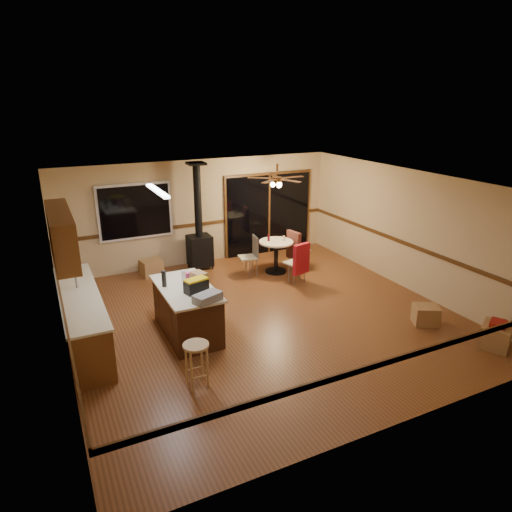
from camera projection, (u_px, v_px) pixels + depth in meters
floor at (263, 317)px, 8.81m from camera, size 7.00×7.00×0.00m
ceiling at (263, 183)px, 7.95m from camera, size 7.00×7.00×0.00m
wall_back at (200, 212)px, 11.36m from camera, size 7.00×0.00×7.00m
wall_front at (395, 339)px, 5.41m from camera, size 7.00×0.00×7.00m
wall_left at (58, 286)px, 6.94m from camera, size 0.00×7.00×7.00m
wall_right at (408, 230)px, 9.82m from camera, size 0.00×7.00×7.00m
chair_rail at (263, 268)px, 8.48m from camera, size 7.00×7.00×0.08m
window at (135, 211)px, 10.59m from camera, size 1.72×0.10×1.32m
sliding_door at (269, 214)px, 12.18m from camera, size 2.52×0.10×2.10m
lower_cabinets at (82, 319)px, 7.78m from camera, size 0.60×3.00×0.86m
countertop at (79, 295)px, 7.63m from camera, size 0.64×3.04×0.04m
upper_cabinets at (62, 235)px, 7.41m from camera, size 0.35×2.00×0.80m
kitchen_island at (187, 310)px, 8.05m from camera, size 0.88×1.68×0.90m
wood_stove at (199, 240)px, 11.08m from camera, size 0.55×0.50×2.52m
ceiling_fan at (277, 181)px, 10.34m from camera, size 0.24×0.24×0.55m
fluorescent_strip at (157, 191)px, 7.48m from camera, size 0.10×1.20×0.04m
toolbox_grey at (208, 298)px, 7.32m from camera, size 0.52×0.41×0.14m
toolbox_black at (196, 286)px, 7.66m from camera, size 0.43×0.30×0.22m
toolbox_yellow_lid at (196, 280)px, 7.62m from camera, size 0.42×0.29×0.03m
box_on_island at (199, 277)px, 8.09m from camera, size 0.28×0.32×0.18m
bottle_dark at (164, 279)px, 7.89m from camera, size 0.09×0.09×0.29m
bottle_pink at (188, 279)px, 7.92m from camera, size 0.08×0.08×0.24m
bottle_white at (183, 275)px, 8.16m from camera, size 0.08×0.08×0.19m
bar_stool at (197, 365)px, 6.61m from camera, size 0.41×0.41×0.69m
blue_bucket at (212, 342)px, 7.70m from camera, size 0.31×0.31×0.23m
dining_table at (276, 251)px, 10.89m from camera, size 0.82×0.82×0.78m
glass_red at (269, 238)px, 10.81m from camera, size 0.08×0.08×0.16m
glass_cream at (284, 238)px, 10.82m from camera, size 0.07×0.07×0.12m
chair_left at (252, 251)px, 10.70m from camera, size 0.46×0.46×0.51m
chair_near at (300, 259)px, 10.19m from camera, size 0.52×0.55×0.70m
chair_right at (294, 245)px, 11.10m from camera, size 0.52×0.49×0.70m
box_under_window at (151, 267)px, 10.81m from camera, size 0.54×0.47×0.38m
box_corner_a at (496, 336)px, 7.70m from camera, size 0.67×0.64×0.40m
box_corner_b at (426, 315)px, 8.49m from camera, size 0.57×0.54×0.36m
box_small_red at (498, 323)px, 7.62m from camera, size 0.38×0.36×0.08m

